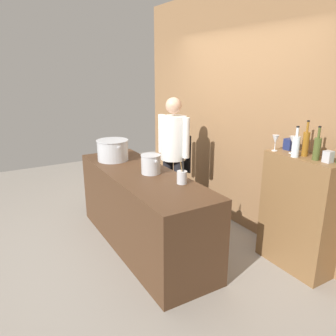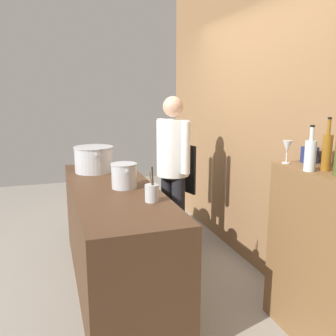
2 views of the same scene
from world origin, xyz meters
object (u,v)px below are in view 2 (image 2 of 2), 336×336
chef (173,164)px  wine_bottle_amber (327,151)px  stockpot_small (124,176)px  wine_glass_short (311,149)px  wine_bottle_clear (310,155)px  stockpot_large (94,159)px  spice_tin_navy (309,155)px  utensil_crock (152,193)px  wine_glass_wide (287,148)px

chef → wine_bottle_amber: 1.77m
stockpot_small → wine_glass_short: wine_glass_short is taller
chef → stockpot_small: size_ratio=5.82×
wine_bottle_clear → wine_bottle_amber: wine_bottle_amber is taller
stockpot_small → stockpot_large: bearing=-167.2°
stockpot_large → spice_tin_navy: bearing=40.6°
wine_bottle_amber → wine_bottle_clear: bearing=-102.1°
chef → stockpot_large: chef is taller
utensil_crock → wine_glass_wide: wine_glass_wide is taller
utensil_crock → spice_tin_navy: size_ratio=2.31×
utensil_crock → wine_glass_short: bearing=62.3°
utensil_crock → spice_tin_navy: bearing=69.8°
chef → stockpot_small: chef is taller
stockpot_large → wine_glass_short: wine_glass_short is taller
stockpot_large → wine_bottle_amber: 2.24m
chef → wine_bottle_amber: chef is taller
chef → wine_glass_short: 1.64m
stockpot_large → utensil_crock: (1.18, 0.28, -0.06)m
spice_tin_navy → wine_glass_wide: bearing=-105.6°
wine_bottle_clear → stockpot_small: bearing=-136.9°
utensil_crock → wine_bottle_amber: (0.64, 0.99, 0.36)m
wine_bottle_amber → wine_glass_wide: 0.30m
stockpot_small → wine_glass_wide: (0.80, 1.02, 0.31)m
wine_glass_short → wine_glass_wide: (-0.16, -0.07, -0.01)m
chef → wine_glass_wide: 1.47m
chef → stockpot_small: 0.86m
wine_glass_wide → wine_bottle_clear: bearing=-3.9°
stockpot_small → wine_bottle_amber: size_ratio=0.82×
wine_glass_short → spice_tin_navy: bearing=141.5°
wine_bottle_clear → wine_bottle_amber: (0.02, 0.11, 0.02)m
chef → wine_glass_wide: (1.37, 0.38, 0.35)m
wine_bottle_clear → chef: bearing=-167.5°
spice_tin_navy → wine_bottle_clear: bearing=-39.0°
wine_glass_short → wine_glass_wide: bearing=-157.4°
chef → spice_tin_navy: (1.42, 0.54, 0.30)m
wine_glass_short → chef: bearing=-163.7°
stockpot_large → stockpot_small: size_ratio=1.60×
stockpot_large → wine_glass_wide: (1.53, 1.18, 0.29)m
stockpot_large → stockpot_small: (0.72, 0.16, -0.02)m
stockpot_large → wine_glass_short: bearing=36.6°
wine_bottle_amber → wine_glass_wide: bearing=-162.7°
wine_glass_short → stockpot_small: bearing=-131.6°
stockpot_large → wine_bottle_amber: wine_bottle_amber is taller
spice_tin_navy → stockpot_large: bearing=-139.4°
stockpot_large → spice_tin_navy: 2.08m
utensil_crock → wine_bottle_clear: bearing=55.3°
chef → wine_bottle_clear: (1.64, 0.36, 0.34)m
chef → utensil_crock: bearing=136.8°
wine_bottle_clear → wine_glass_short: wine_bottle_clear is taller
stockpot_large → wine_glass_wide: size_ratio=2.77×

